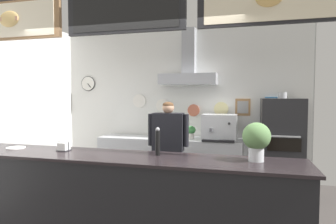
{
  "coord_description": "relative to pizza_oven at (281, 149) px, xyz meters",
  "views": [
    {
      "loc": [
        1.27,
        -3.14,
        1.72
      ],
      "look_at": [
        0.24,
        0.74,
        1.5
      ],
      "focal_mm": 31.22,
      "sensor_mm": 36.0,
      "label": 1
    }
  ],
  "objects": [
    {
      "name": "pizza_oven",
      "position": [
        0.0,
        0.0,
        0.0
      ],
      "size": [
        0.65,
        0.74,
        1.78
      ],
      "color": "#232326",
      "rests_on": "ground_plane"
    },
    {
      "name": "service_counter",
      "position": [
        -1.84,
        -2.29,
        -0.29
      ],
      "size": [
        3.76,
        0.66,
        1.1
      ],
      "color": "black",
      "rests_on": "ground_plane"
    },
    {
      "name": "potted_thyme",
      "position": [
        -1.87,
        0.15,
        0.26
      ],
      "size": [
        0.23,
        0.23,
        0.28
      ],
      "color": "#9E563D",
      "rests_on": "back_prep_counter"
    },
    {
      "name": "napkin_holder",
      "position": [
        -2.57,
        -2.2,
        0.3
      ],
      "size": [
        0.13,
        0.12,
        0.11
      ],
      "color": "#262628",
      "rests_on": "service_counter"
    },
    {
      "name": "shop_worker",
      "position": [
        -1.66,
        -1.0,
        0.03
      ],
      "size": [
        0.6,
        0.24,
        1.63
      ],
      "rotation": [
        0.0,
        0.0,
        3.2
      ],
      "color": "#232328",
      "rests_on": "ground_plane"
    },
    {
      "name": "potted_oregano",
      "position": [
        -2.16,
        0.16,
        0.24
      ],
      "size": [
        0.22,
        0.22,
        0.26
      ],
      "color": "#9E563D",
      "rests_on": "back_prep_counter"
    },
    {
      "name": "back_prep_counter",
      "position": [
        -1.93,
        0.13,
        -0.38
      ],
      "size": [
        2.64,
        0.61,
        0.94
      ],
      "color": "#B7BABF",
      "rests_on": "ground_plane"
    },
    {
      "name": "basil_vase",
      "position": [
        -0.47,
        -2.2,
        0.46
      ],
      "size": [
        0.26,
        0.26,
        0.37
      ],
      "color": "silver",
      "rests_on": "service_counter"
    },
    {
      "name": "potted_basil",
      "position": [
        -1.53,
        0.14,
        0.23
      ],
      "size": [
        0.17,
        0.17,
        0.23
      ],
      "color": "beige",
      "rests_on": "back_prep_counter"
    },
    {
      "name": "pepper_grinder",
      "position": [
        -1.46,
        -2.18,
        0.4
      ],
      "size": [
        0.05,
        0.05,
        0.3
      ],
      "color": "black",
      "rests_on": "service_counter"
    },
    {
      "name": "espresso_machine",
      "position": [
        -1.01,
        0.1,
        0.32
      ],
      "size": [
        0.6,
        0.52,
        0.45
      ],
      "color": "silver",
      "rests_on": "back_prep_counter"
    },
    {
      "name": "back_wall_assembly",
      "position": [
        -1.83,
        0.36,
        0.78
      ],
      "size": [
        4.84,
        2.76,
        3.02
      ],
      "color": "gray",
      "rests_on": "ground_plane"
    },
    {
      "name": "condiment_plate",
      "position": [
        -3.21,
        -2.23,
        0.26
      ],
      "size": [
        0.21,
        0.21,
        0.01
      ],
      "color": "white",
      "rests_on": "service_counter"
    }
  ]
}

